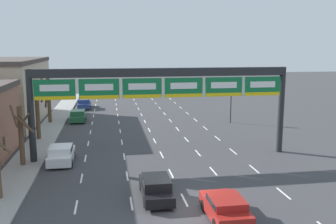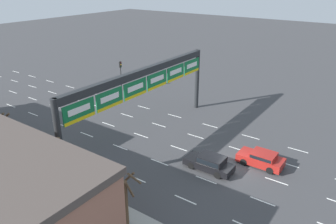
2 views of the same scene
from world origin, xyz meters
The scene contains 13 objects.
ground_plane centered at (0.00, 0.00, 0.00)m, with size 220.00×220.00×0.00m, color #3D3D3F.
lane_dashes centered at (0.00, 13.50, 0.00)m, with size 13.32×67.00×0.01m.
sign_gantry centered at (0.00, 10.28, 6.16)m, with size 21.93×0.70×7.67m.
building_far centered at (-17.27, 28.24, 3.98)m, with size 8.50×18.07×7.94m.
car_black centered at (-1.71, 1.53, 0.77)m, with size 1.82×4.47×1.44m.
car_green centered at (-8.38, 27.35, 0.79)m, with size 1.88×4.19×1.48m.
car_blue centered at (-8.21, 37.79, 0.79)m, with size 1.87×4.81×1.49m.
car_red centered at (1.69, -1.97, 0.73)m, with size 1.98×4.10×1.36m.
car_white centered at (-8.45, 9.91, 0.79)m, with size 1.94×4.09×1.49m.
traffic_light_near_gantry centered at (10.53, 23.55, 3.11)m, with size 0.30×0.35×4.33m.
tree_bare_closest centered at (-11.80, 26.72, 3.32)m, with size 2.32×1.96×6.11m.
tree_bare_second centered at (-11.34, 9.49, 2.80)m, with size 1.86×1.84×4.83m.
tree_bare_third centered at (-11.56, 18.27, 2.70)m, with size 1.88×1.88×4.61m.
Camera 1 is at (-4.50, -20.58, 9.46)m, focal length 40.00 mm.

